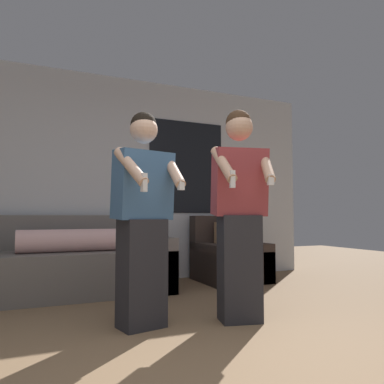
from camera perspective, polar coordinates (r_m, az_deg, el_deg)
wall_back at (r=5.00m, az=-12.69°, el=2.13°), size 5.97×0.07×2.70m
couch at (r=4.41m, az=-18.09°, el=-10.51°), size 2.17×0.97×0.86m
armchair at (r=5.08m, az=5.66°, el=-10.01°), size 0.84×0.82×0.86m
person_left at (r=2.94m, az=-7.49°, el=-3.80°), size 0.51×0.53×1.68m
person_right at (r=3.11m, az=7.25°, el=-3.00°), size 0.50×0.55×1.74m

